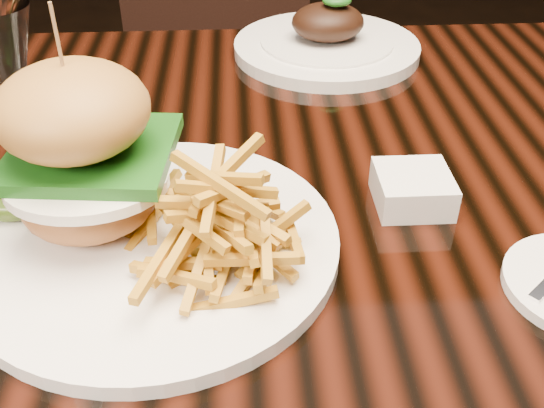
{
  "coord_description": "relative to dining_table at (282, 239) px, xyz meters",
  "views": [
    {
      "loc": [
        -0.04,
        -0.55,
        1.12
      ],
      "look_at": [
        -0.02,
        -0.12,
        0.81
      ],
      "focal_mm": 42.0,
      "sensor_mm": 36.0,
      "label": 1
    }
  ],
  "objects": [
    {
      "name": "dining_table",
      "position": [
        0.0,
        0.0,
        0.0
      ],
      "size": [
        1.6,
        0.9,
        0.75
      ],
      "color": "black",
      "rests_on": "ground"
    },
    {
      "name": "burger_plate",
      "position": [
        -0.13,
        -0.1,
        0.14
      ],
      "size": [
        0.33,
        0.33,
        0.22
      ],
      "rotation": [
        0.0,
        0.0,
        -0.31
      ],
      "color": "white",
      "rests_on": "dining_table"
    },
    {
      "name": "ramekin",
      "position": [
        0.13,
        -0.04,
        0.09
      ],
      "size": [
        0.08,
        0.08,
        0.03
      ],
      "primitive_type": "cube",
      "rotation": [
        0.0,
        0.0,
        -0.13
      ],
      "color": "white",
      "rests_on": "dining_table"
    },
    {
      "name": "wine_glass",
      "position": [
        -0.27,
        0.03,
        0.21
      ],
      "size": [
        0.07,
        0.07,
        0.18
      ],
      "color": "white",
      "rests_on": "dining_table"
    },
    {
      "name": "far_dish",
      "position": [
        0.09,
        0.34,
        0.09
      ],
      "size": [
        0.27,
        0.27,
        0.09
      ],
      "rotation": [
        0.0,
        0.0,
        0.23
      ],
      "color": "white",
      "rests_on": "dining_table"
    },
    {
      "name": "chair_far",
      "position": [
        -0.09,
        0.89,
        -0.13
      ],
      "size": [
        0.48,
        0.48,
        0.95
      ],
      "rotation": [
        0.0,
        0.0,
        0.04
      ],
      "color": "black",
      "rests_on": "ground"
    }
  ]
}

